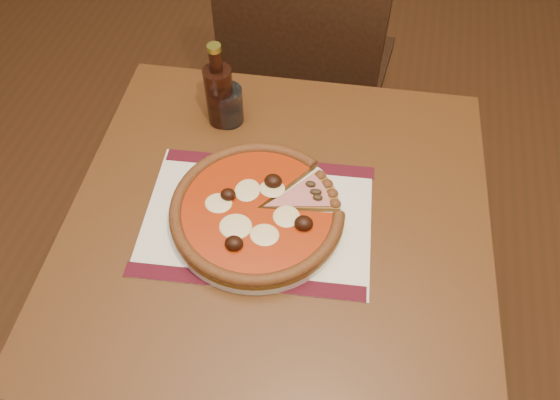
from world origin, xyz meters
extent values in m
cube|color=#593015|center=(0.62, 0.57, 0.73)|extent=(0.85, 0.85, 0.04)
cylinder|color=#593015|center=(0.25, 0.90, 0.35)|extent=(0.05, 0.05, 0.71)
cylinder|color=#593015|center=(0.94, 0.95, 0.35)|extent=(0.05, 0.05, 0.71)
cube|color=black|center=(0.55, 1.36, 0.46)|extent=(0.48, 0.48, 0.04)
cylinder|color=black|center=(0.76, 1.53, 0.22)|extent=(0.04, 0.04, 0.44)
cylinder|color=black|center=(0.38, 1.56, 0.22)|extent=(0.04, 0.04, 0.44)
cylinder|color=black|center=(0.73, 1.15, 0.22)|extent=(0.04, 0.04, 0.44)
cylinder|color=black|center=(0.35, 1.18, 0.22)|extent=(0.04, 0.04, 0.44)
cube|color=black|center=(0.54, 1.15, 0.71)|extent=(0.45, 0.08, 0.47)
cube|color=white|center=(0.58, 0.56, 0.75)|extent=(0.46, 0.35, 0.00)
cylinder|color=white|center=(0.58, 0.56, 0.76)|extent=(0.33, 0.33, 0.02)
cylinder|color=#8C5F21|center=(0.58, 0.56, 0.78)|extent=(0.33, 0.33, 0.01)
torus|color=brown|center=(0.58, 0.56, 0.78)|extent=(0.33, 0.33, 0.02)
cylinder|color=#942C07|center=(0.58, 0.56, 0.78)|extent=(0.28, 0.28, 0.00)
ellipsoid|color=#FCE6AA|center=(0.60, 0.61, 0.79)|extent=(0.05, 0.05, 0.01)
ellipsoid|color=#FCE6AA|center=(0.53, 0.62, 0.79)|extent=(0.05, 0.05, 0.01)
ellipsoid|color=#FCE6AA|center=(0.53, 0.56, 0.79)|extent=(0.05, 0.05, 0.01)
ellipsoid|color=#FCE6AA|center=(0.54, 0.49, 0.79)|extent=(0.05, 0.05, 0.01)
ellipsoid|color=#FCE6AA|center=(0.60, 0.52, 0.79)|extent=(0.05, 0.05, 0.01)
ellipsoid|color=#FCE6AA|center=(0.66, 0.55, 0.79)|extent=(0.05, 0.05, 0.01)
ellipsoid|color=black|center=(0.60, 0.62, 0.80)|extent=(0.03, 0.03, 0.02)
ellipsoid|color=black|center=(0.49, 0.58, 0.80)|extent=(0.03, 0.03, 0.02)
ellipsoid|color=black|center=(0.57, 0.50, 0.80)|extent=(0.03, 0.03, 0.02)
ellipsoid|color=black|center=(0.67, 0.54, 0.80)|extent=(0.03, 0.03, 0.02)
ellipsoid|color=#322212|center=(0.64, 0.59, 0.79)|extent=(0.02, 0.01, 0.01)
ellipsoid|color=#322212|center=(0.67, 0.61, 0.79)|extent=(0.02, 0.01, 0.01)
ellipsoid|color=#322212|center=(0.63, 0.60, 0.79)|extent=(0.02, 0.01, 0.01)
ellipsoid|color=#322212|center=(0.66, 0.63, 0.79)|extent=(0.02, 0.01, 0.01)
cylinder|color=white|center=(0.46, 0.81, 0.79)|extent=(0.08, 0.08, 0.08)
cylinder|color=#33150C|center=(0.44, 0.80, 0.82)|extent=(0.06, 0.06, 0.14)
cylinder|color=#33150C|center=(0.44, 0.80, 0.91)|extent=(0.03, 0.03, 0.06)
cylinder|color=olive|center=(0.44, 0.80, 0.94)|extent=(0.03, 0.03, 0.01)
camera|label=1|loc=(0.75, -0.01, 1.60)|focal=35.00mm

